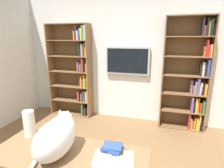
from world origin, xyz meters
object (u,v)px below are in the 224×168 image
at_px(open_binder, 114,158).
at_px(desk_book_stack, 112,149).
at_px(wall_mounted_tv, 127,61).
at_px(desk, 68,168).
at_px(bookshelf_left, 190,78).
at_px(paper_towel_roll, 29,123).
at_px(bookshelf_right, 75,71).
at_px(cat, 57,135).

xyz_separation_m(open_binder, desk_book_stack, (0.03, -0.09, 0.03)).
height_order(wall_mounted_tv, desk, wall_mounted_tv).
bearing_deg(bookshelf_left, wall_mounted_tv, -3.98).
relative_size(desk, paper_towel_roll, 5.14).
bearing_deg(desk, paper_towel_roll, -20.10).
distance_m(bookshelf_left, open_binder, 2.48).
relative_size(wall_mounted_tv, desk, 0.66).
xyz_separation_m(open_binder, paper_towel_roll, (0.92, -0.13, 0.12)).
relative_size(bookshelf_left, wall_mounted_tv, 2.33).
xyz_separation_m(bookshelf_right, wall_mounted_tv, (-1.14, -0.08, 0.25)).
relative_size(wall_mounted_tv, open_binder, 2.48).
height_order(cat, open_binder, cat).
bearing_deg(bookshelf_left, desk_book_stack, 68.73).
height_order(bookshelf_left, open_binder, bookshelf_left).
height_order(bookshelf_right, cat, bookshelf_right).
xyz_separation_m(bookshelf_left, desk_book_stack, (0.87, 2.24, -0.20)).
height_order(bookshelf_right, wall_mounted_tv, bookshelf_right).
distance_m(bookshelf_left, bookshelf_right, 2.37).
height_order(bookshelf_right, desk_book_stack, bookshelf_right).
height_order(paper_towel_roll, desk_book_stack, paper_towel_roll).
relative_size(bookshelf_left, paper_towel_roll, 7.92).
height_order(wall_mounted_tv, desk_book_stack, wall_mounted_tv).
bearing_deg(wall_mounted_tv, desk_book_stack, 98.54).
bearing_deg(bookshelf_right, desk_book_stack, 123.72).
bearing_deg(desk_book_stack, paper_towel_roll, -2.55).
bearing_deg(bookshelf_left, cat, 61.04).
distance_m(desk, paper_towel_roll, 0.62).
height_order(cat, paper_towel_roll, cat).
distance_m(desk, open_binder, 0.42).
bearing_deg(cat, desk_book_stack, -162.41).
height_order(bookshelf_right, open_binder, bookshelf_right).
bearing_deg(open_binder, cat, 6.00).
height_order(bookshelf_left, wall_mounted_tv, bookshelf_left).
height_order(desk, cat, cat).
bearing_deg(paper_towel_roll, cat, 157.64).
bearing_deg(desk, bookshelf_left, -117.29).
xyz_separation_m(bookshelf_left, bookshelf_right, (2.36, -0.00, 0.03)).
bearing_deg(bookshelf_right, cat, 113.78).
xyz_separation_m(cat, desk_book_stack, (-0.45, -0.14, -0.14)).
bearing_deg(wall_mounted_tv, cat, 87.76).
xyz_separation_m(desk, paper_towel_roll, (0.52, -0.19, 0.26)).
bearing_deg(desk, cat, -7.30).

